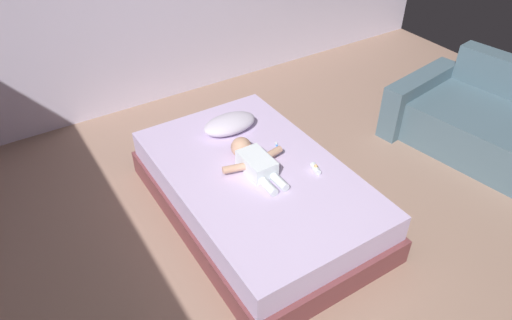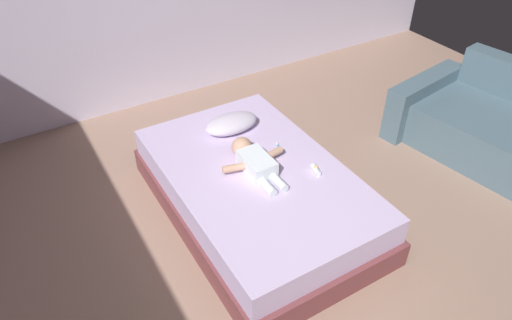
% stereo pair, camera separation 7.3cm
% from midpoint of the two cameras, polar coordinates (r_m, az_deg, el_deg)
% --- Properties ---
extents(ground_plane, '(8.00, 8.00, 0.00)m').
position_cam_midpoint_polar(ground_plane, '(3.31, 5.28, -15.84)').
color(ground_plane, '#A27E6B').
extents(bed, '(1.28, 2.05, 0.43)m').
position_cam_midpoint_polar(bed, '(3.67, -0.57, -3.95)').
color(bed, brown).
rests_on(bed, ground_plane).
extents(pillow, '(0.47, 0.26, 0.14)m').
position_cam_midpoint_polar(pillow, '(3.93, -3.78, 4.43)').
color(pillow, silver).
rests_on(pillow, bed).
extents(baby, '(0.52, 0.62, 0.16)m').
position_cam_midpoint_polar(baby, '(3.52, -0.93, -0.05)').
color(baby, white).
rests_on(baby, bed).
extents(toothbrush, '(0.05, 0.12, 0.02)m').
position_cam_midpoint_polar(toothbrush, '(3.75, 2.13, 1.56)').
color(toothbrush, '#3C90EE').
rests_on(toothbrush, bed).
extents(couch, '(1.34, 1.98, 0.76)m').
position_cam_midpoint_polar(couch, '(4.83, 27.55, 3.36)').
color(couch, slate).
rests_on(couch, ground_plane).
extents(baby_bottle, '(0.07, 0.12, 0.07)m').
position_cam_midpoint_polar(baby_bottle, '(3.53, 6.72, -1.02)').
color(baby_bottle, white).
rests_on(baby_bottle, bed).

